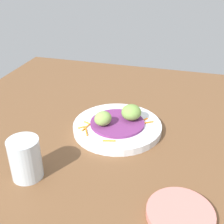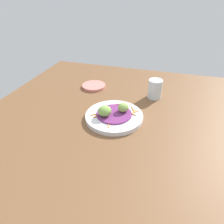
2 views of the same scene
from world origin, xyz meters
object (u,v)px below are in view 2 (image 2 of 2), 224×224
(guac_scoop_center, at_px, (123,107))
(water_glass, at_px, (155,89))
(guac_scoop_left, at_px, (105,111))
(side_plate_small, at_px, (94,86))
(main_plate, at_px, (114,116))

(guac_scoop_center, xyz_separation_m, water_glass, (0.21, -0.11, 0.00))
(guac_scoop_left, relative_size, water_glass, 0.60)
(guac_scoop_center, xyz_separation_m, side_plate_small, (0.23, 0.22, -0.04))
(guac_scoop_center, bearing_deg, main_plate, 127.51)
(guac_scoop_left, xyz_separation_m, guac_scoop_center, (0.05, -0.06, -0.00))
(side_plate_small, xyz_separation_m, water_glass, (-0.02, -0.33, 0.04))
(guac_scoop_center, height_order, side_plate_small, guac_scoop_center)
(guac_scoop_left, relative_size, guac_scoop_center, 1.18)
(main_plate, height_order, guac_scoop_left, guac_scoop_left)
(water_glass, bearing_deg, side_plate_small, 85.80)
(guac_scoop_center, relative_size, water_glass, 0.51)
(side_plate_small, bearing_deg, guac_scoop_center, -136.42)
(guac_scoop_center, bearing_deg, guac_scoop_left, 127.51)
(guac_scoop_center, distance_m, water_glass, 0.23)
(main_plate, height_order, water_glass, water_glass)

